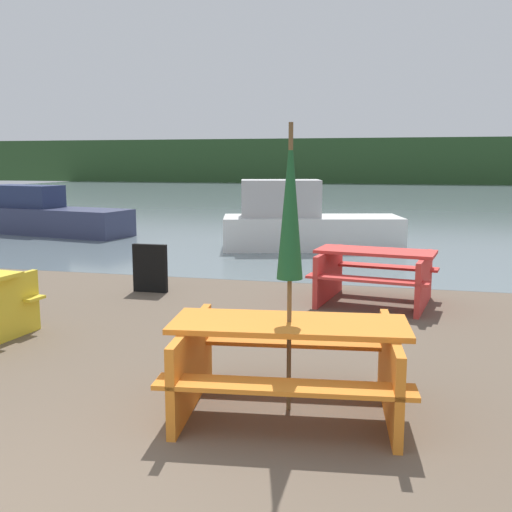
{
  "coord_description": "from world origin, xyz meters",
  "views": [
    {
      "loc": [
        2.13,
        -2.2,
        2.03
      ],
      "look_at": [
        0.39,
        4.95,
        0.85
      ],
      "focal_mm": 42.0,
      "sensor_mm": 36.0,
      "label": 1
    }
  ],
  "objects": [
    {
      "name": "boat",
      "position": [
        -0.07,
        11.49,
        0.58
      ],
      "size": [
        4.32,
        2.47,
        1.59
      ],
      "rotation": [
        0.0,
        0.0,
        0.25
      ],
      "color": "silver",
      "rests_on": "water"
    },
    {
      "name": "signboard",
      "position": [
        -1.63,
        6.28,
        0.38
      ],
      "size": [
        0.55,
        0.08,
        0.75
      ],
      "color": "black",
      "rests_on": "ground_plane"
    },
    {
      "name": "water",
      "position": [
        0.0,
        32.5,
        -0.0
      ],
      "size": [
        60.0,
        50.0,
        0.0
      ],
      "color": "slate",
      "rests_on": "ground_plane"
    },
    {
      "name": "umbrella_darkgreen",
      "position": [
        1.28,
        2.4,
        1.68
      ],
      "size": [
        0.21,
        0.21,
        2.32
      ],
      "color": "brown",
      "rests_on": "ground_plane"
    },
    {
      "name": "picnic_table_red",
      "position": [
        1.79,
        6.35,
        0.46
      ],
      "size": [
        1.83,
        1.61,
        0.77
      ],
      "rotation": [
        0.0,
        0.0,
        -0.15
      ],
      "color": "red",
      "rests_on": "ground_plane"
    },
    {
      "name": "boat_second",
      "position": [
        -7.55,
        12.59,
        0.5
      ],
      "size": [
        4.98,
        2.19,
        1.34
      ],
      "rotation": [
        0.0,
        0.0,
        -0.19
      ],
      "color": "#333856",
      "rests_on": "water"
    },
    {
      "name": "picnic_table_orange",
      "position": [
        1.28,
        2.4,
        0.45
      ],
      "size": [
        2.05,
        1.59,
        0.75
      ],
      "rotation": [
        0.0,
        0.0,
        0.12
      ],
      "color": "orange",
      "rests_on": "ground_plane"
    },
    {
      "name": "far_treeline",
      "position": [
        0.0,
        52.5,
        2.0
      ],
      "size": [
        80.0,
        1.6,
        4.0
      ],
      "color": "#284723",
      "rests_on": "water"
    }
  ]
}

